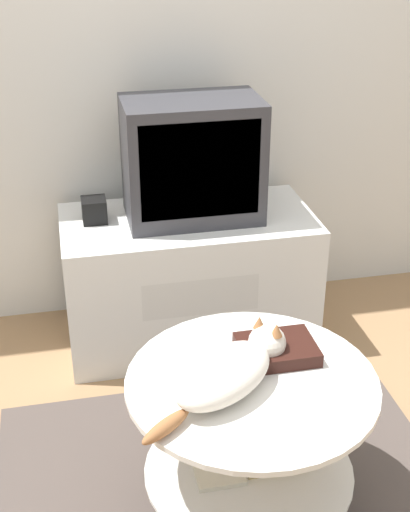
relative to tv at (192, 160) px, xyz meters
name	(u,v)px	position (x,y,z in m)	size (l,w,h in m)	color
wall_back	(155,20)	(-0.08, 0.34, 0.49)	(8.00, 0.05, 2.60)	silver
tv_stand	(189,278)	(-0.02, -0.01, -0.53)	(1.04, 0.53, 0.57)	silver
tv	(192,160)	(0.00, 0.00, 0.00)	(0.54, 0.33, 0.49)	#333338
speaker	(94,210)	(-0.40, 0.03, -0.20)	(0.10, 0.10, 0.10)	black
coffee_table	(251,426)	(-0.03, -1.04, -0.48)	(0.74, 0.74, 0.49)	#B2B2B7
dvd_box	(277,350)	(0.07, -0.94, -0.28)	(0.23, 0.18, 0.04)	black
cat	(229,370)	(-0.10, -1.06, -0.24)	(0.49, 0.39, 0.14)	silver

